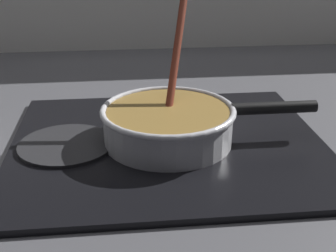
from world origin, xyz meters
name	(u,v)px	position (x,y,z in m)	size (l,w,h in m)	color
ground	(185,174)	(0.00, 0.00, -0.02)	(2.40, 1.60, 0.04)	#4C4C51
hob_plate	(168,144)	(-0.02, 0.06, 0.01)	(0.56, 0.48, 0.01)	black
burner_ring	(168,139)	(-0.02, 0.06, 0.02)	(0.18, 0.18, 0.01)	#592D0C
spare_burner	(66,145)	(-0.20, 0.06, 0.01)	(0.17, 0.17, 0.01)	#262628
cooking_pan	(169,123)	(-0.02, 0.06, 0.05)	(0.39, 0.30, 0.29)	silver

